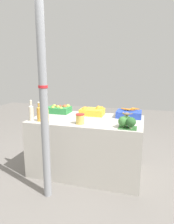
# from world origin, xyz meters

# --- Properties ---
(ground_plane) EXTENTS (10.00, 10.00, 0.00)m
(ground_plane) POSITION_xyz_m (0.00, 0.00, 0.00)
(ground_plane) COLOR slate
(market_table) EXTENTS (1.60, 0.88, 0.83)m
(market_table) POSITION_xyz_m (0.00, 0.00, 0.41)
(market_table) COLOR #B7B2A8
(market_table) RESTS_ON ground_plane
(support_pole) EXTENTS (0.10, 0.10, 2.48)m
(support_pole) POSITION_xyz_m (-0.30, -0.71, 1.24)
(support_pole) COLOR gray
(support_pole) RESTS_ON ground_plane
(apple_crate) EXTENTS (0.36, 0.27, 0.13)m
(apple_crate) POSITION_xyz_m (-0.55, 0.26, 0.89)
(apple_crate) COLOR #2D8442
(apple_crate) RESTS_ON market_table
(orange_crate) EXTENTS (0.36, 0.27, 0.14)m
(orange_crate) POSITION_xyz_m (0.01, 0.26, 0.89)
(orange_crate) COLOR gold
(orange_crate) RESTS_ON market_table
(carrot_crate) EXTENTS (0.36, 0.27, 0.13)m
(carrot_crate) POSITION_xyz_m (0.58, 0.26, 0.88)
(carrot_crate) COLOR #2847B7
(carrot_crate) RESTS_ON market_table
(broccoli_pile) EXTENTS (0.23, 0.22, 0.15)m
(broccoli_pile) POSITION_xyz_m (0.59, -0.30, 0.91)
(broccoli_pile) COLOR #2D602D
(broccoli_pile) RESTS_ON market_table
(juice_bottle_cloudy) EXTENTS (0.06, 0.06, 0.29)m
(juice_bottle_cloudy) POSITION_xyz_m (-0.72, -0.31, 0.95)
(juice_bottle_cloudy) COLOR beige
(juice_bottle_cloudy) RESTS_ON market_table
(juice_bottle_amber) EXTENTS (0.06, 0.06, 0.27)m
(juice_bottle_amber) POSITION_xyz_m (-0.60, -0.31, 0.94)
(juice_bottle_amber) COLOR gold
(juice_bottle_amber) RESTS_ON market_table
(juice_bottle_golden) EXTENTS (0.07, 0.07, 0.27)m
(juice_bottle_golden) POSITION_xyz_m (-0.49, -0.31, 0.94)
(juice_bottle_golden) COLOR gold
(juice_bottle_golden) RESTS_ON market_table
(pickle_jar) EXTENTS (0.12, 0.12, 0.14)m
(pickle_jar) POSITION_xyz_m (-0.01, -0.29, 0.90)
(pickle_jar) COLOR #DBBC56
(pickle_jar) RESTS_ON market_table
(sparrow_bird) EXTENTS (0.13, 0.06, 0.05)m
(sparrow_bird) POSITION_xyz_m (0.59, -0.31, 1.00)
(sparrow_bird) COLOR #4C3D2D
(sparrow_bird) RESTS_ON broccoli_pile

